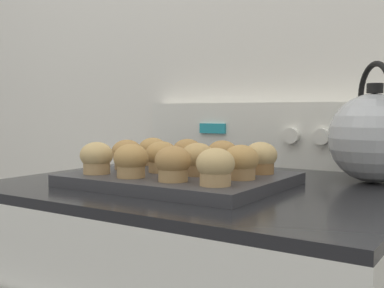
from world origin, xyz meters
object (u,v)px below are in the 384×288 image
at_px(muffin_r0_c0, 97,158).
at_px(muffin_r1_c1, 162,157).
at_px(muffin_r2_c1, 187,153).
at_px(muffin_r0_c2, 173,164).
at_px(muffin_r2_c3, 261,158).
at_px(muffin_r0_c3, 215,167).
at_px(tea_kettle, 373,136).
at_px(muffin_r2_c0, 153,152).
at_px(muffin_r2_c2, 222,156).
at_px(muffin_r1_c2, 198,159).
at_px(muffin_r1_c0, 127,155).
at_px(muffin_pan, 180,179).
at_px(muffin_r1_c3, 241,162).
at_px(muffin_r0_c1, 131,161).

distance_m(muffin_r0_c0, muffin_r1_c1, 0.13).
relative_size(muffin_r1_c1, muffin_r2_c1, 1.00).
relative_size(muffin_r0_c2, muffin_r2_c3, 1.00).
relative_size(muffin_r0_c3, muffin_r2_c3, 1.00).
distance_m(muffin_r0_c3, tea_kettle, 0.38).
relative_size(muffin_r2_c0, muffin_r2_c2, 1.00).
height_order(muffin_r0_c2, muffin_r2_c3, same).
relative_size(muffin_r2_c1, muffin_r2_c3, 1.00).
height_order(muffin_r1_c2, tea_kettle, tea_kettle).
bearing_deg(muffin_r0_c3, muffin_r1_c0, 161.52).
distance_m(muffin_pan, muffin_r0_c3, 0.17).
distance_m(muffin_r0_c2, muffin_r1_c2, 0.09).
distance_m(muffin_r1_c3, muffin_r2_c0, 0.29).
relative_size(muffin_r1_c3, muffin_r2_c3, 1.00).
bearing_deg(muffin_r1_c2, muffin_r0_c1, -134.23).
relative_size(muffin_r0_c0, muffin_r2_c0, 1.00).
bearing_deg(muffin_r2_c0, muffin_r1_c3, -18.67).
height_order(muffin_pan, muffin_r2_c1, muffin_r2_c1).
relative_size(muffin_r0_c3, muffin_r2_c1, 1.00).
bearing_deg(tea_kettle, muffin_r2_c3, -138.73).
bearing_deg(muffin_pan, muffin_r1_c1, -177.72).
relative_size(muffin_r1_c1, muffin_r2_c2, 1.00).
bearing_deg(tea_kettle, muffin_r1_c3, -125.35).
bearing_deg(muffin_r1_c2, muffin_r2_c1, 132.43).
xyz_separation_m(muffin_r0_c3, tea_kettle, (0.18, 0.33, 0.04)).
xyz_separation_m(muffin_r1_c0, muffin_r1_c3, (0.27, -0.00, 0.00)).
relative_size(muffin_r2_c0, tea_kettle, 0.26).
height_order(muffin_r0_c3, muffin_r2_c0, same).
xyz_separation_m(muffin_r0_c1, muffin_r2_c0, (-0.09, 0.18, 0.00)).
xyz_separation_m(muffin_r0_c1, muffin_r1_c3, (0.18, 0.09, 0.00)).
height_order(muffin_r0_c2, muffin_r1_c2, same).
distance_m(muffin_r0_c3, muffin_r2_c2, 0.20).
relative_size(muffin_r2_c2, muffin_r2_c3, 1.00).
xyz_separation_m(muffin_pan, muffin_r1_c2, (0.04, -0.00, 0.04)).
xyz_separation_m(muffin_r0_c0, muffin_r2_c1, (0.09, 0.18, 0.00)).
xyz_separation_m(muffin_pan, muffin_r0_c3, (0.13, -0.09, 0.04)).
bearing_deg(muffin_r2_c3, muffin_r1_c1, -152.98).
distance_m(muffin_pan, muffin_r1_c3, 0.14).
xyz_separation_m(muffin_r0_c0, tea_kettle, (0.45, 0.33, 0.04)).
distance_m(muffin_r1_c0, muffin_r2_c2, 0.20).
height_order(muffin_r2_c1, muffin_r2_c3, same).
xyz_separation_m(muffin_pan, muffin_r0_c0, (-0.14, -0.09, 0.04)).
bearing_deg(muffin_r2_c2, muffin_r1_c1, -134.20).
height_order(muffin_r1_c1, muffin_r1_c3, same).
distance_m(muffin_r1_c1, muffin_r2_c3, 0.20).
bearing_deg(muffin_r0_c1, muffin_r1_c2, 45.77).
bearing_deg(muffin_r2_c1, muffin_r0_c0, -117.13).
bearing_deg(muffin_r0_c1, tea_kettle, 43.40).
relative_size(muffin_pan, muffin_r1_c1, 6.19).
height_order(muffin_r0_c1, muffin_r1_c0, same).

